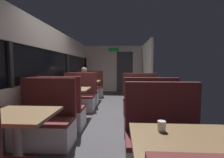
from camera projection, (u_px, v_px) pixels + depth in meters
The scene contains 20 objects.
ground_plane at pixel (106, 118), 4.00m from camera, with size 3.30×9.20×0.02m, color #423F44.
carriage_window_panel_left at pixel (49, 74), 3.99m from camera, with size 0.09×8.48×2.30m.
carriage_end_bulkhead at pixel (115, 69), 8.08m from camera, with size 2.90×0.11×2.30m.
carriage_aisle_panel_right at pixel (146, 70), 6.81m from camera, with size 0.08×2.40×2.30m, color beige.
dining_table_near_window at pixel (16, 121), 1.92m from camera, with size 0.90×0.70×0.74m.
bench_near_window_facing_entry at pixel (45, 125), 2.64m from camera, with size 0.95×0.50×1.10m.
dining_table_mid_window at pixel (71, 92), 4.00m from camera, with size 0.90×0.70×0.74m.
bench_mid_window_facing_end at pixel (61, 113), 3.33m from camera, with size 0.95×0.50×1.10m.
bench_mid_window_facing_entry at pixel (78, 99), 4.72m from camera, with size 0.95×0.50×1.10m.
dining_table_far_window at pixel (88, 83), 6.08m from camera, with size 0.90×0.70×0.74m.
bench_far_window_facing_end at pixel (84, 95), 5.41m from camera, with size 0.95×0.50×1.10m.
bench_far_window_facing_entry at pixel (91, 89), 6.80m from camera, with size 0.95×0.50×1.10m.
dining_table_front_aisle at pixel (190, 153), 1.22m from camera, with size 0.90×0.70×0.74m.
bench_front_aisle_facing_entry at pixel (164, 146), 1.94m from camera, with size 0.95×0.50×1.10m.
dining_table_rear_aisle at pixel (144, 95), 3.70m from camera, with size 0.90×0.70×0.74m.
bench_rear_aisle_facing_end at pixel (149, 117), 3.03m from camera, with size 0.95×0.50×1.10m.
bench_rear_aisle_facing_entry at pixel (140, 101), 4.42m from camera, with size 0.95×0.50×1.10m.
seated_passenger at pixel (84, 88), 5.47m from camera, with size 0.47×0.55×1.26m.
coffee_cup_primary at pixel (144, 88), 3.73m from camera, with size 0.07×0.07×0.09m.
coffee_cup_secondary at pixel (162, 126), 1.38m from camera, with size 0.07×0.07×0.09m.
Camera 1 is at (0.36, -3.89, 1.30)m, focal length 25.59 mm.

